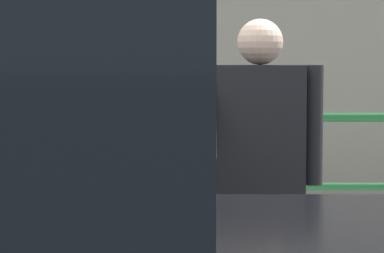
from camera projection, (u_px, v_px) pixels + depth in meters
parking_meter at (111, 145)px, 4.12m from camera, size 0.16×0.18×1.42m
pedestrian_at_meter at (257, 168)px, 4.18m from camera, size 0.60×0.49×1.60m
background_railing at (130, 157)px, 5.91m from camera, size 24.06×0.06×1.06m
backdrop_wall at (146, 49)px, 8.02m from camera, size 32.00×0.50×3.32m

